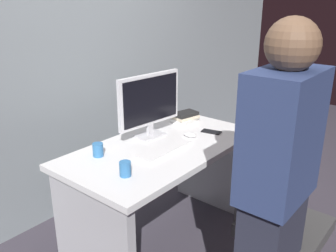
{
  "coord_description": "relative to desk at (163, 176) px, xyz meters",
  "views": [
    {
      "loc": [
        -1.73,
        -1.47,
        1.71
      ],
      "look_at": [
        0.0,
        -0.05,
        0.9
      ],
      "focal_mm": 38.64,
      "sensor_mm": 36.0,
      "label": 1
    }
  ],
  "objects": [
    {
      "name": "ground_plane",
      "position": [
        0.0,
        0.0,
        -0.52
      ],
      "size": [
        9.0,
        9.0,
        0.0
      ],
      "primitive_type": "plane",
      "color": "#3D3842"
    },
    {
      "name": "cell_phone",
      "position": [
        0.42,
        -0.12,
        0.24
      ],
      "size": [
        0.1,
        0.16,
        0.01
      ],
      "primitive_type": "cube",
      "rotation": [
        0.0,
        0.0,
        0.21
      ],
      "color": "black",
      "rests_on": "desk"
    },
    {
      "name": "keyboard",
      "position": [
        -0.07,
        -0.08,
        0.25
      ],
      "size": [
        0.43,
        0.13,
        0.02
      ],
      "primitive_type": "cube",
      "rotation": [
        0.0,
        0.0,
        0.01
      ],
      "color": "white",
      "rests_on": "desk"
    },
    {
      "name": "cup_by_monitor",
      "position": [
        -0.39,
        0.2,
        0.28
      ],
      "size": [
        0.07,
        0.07,
        0.09
      ],
      "primitive_type": "cylinder",
      "color": "#3372B2",
      "rests_on": "desk"
    },
    {
      "name": "person_at_desk",
      "position": [
        -0.31,
        -0.93,
        0.32
      ],
      "size": [
        0.4,
        0.24,
        1.64
      ],
      "color": "#262838",
      "rests_on": "ground"
    },
    {
      "name": "mouse",
      "position": [
        0.24,
        -0.05,
        0.25
      ],
      "size": [
        0.06,
        0.1,
        0.03
      ],
      "primitive_type": "ellipsoid",
      "color": "white",
      "rests_on": "desk"
    },
    {
      "name": "cup_near_keyboard",
      "position": [
        -0.47,
        -0.13,
        0.28
      ],
      "size": [
        0.07,
        0.07,
        0.09
      ],
      "primitive_type": "cylinder",
      "color": "#3372B2",
      "rests_on": "desk"
    },
    {
      "name": "book_stack",
      "position": [
        0.5,
        0.18,
        0.27
      ],
      "size": [
        0.22,
        0.19,
        0.08
      ],
      "color": "white",
      "rests_on": "desk"
    },
    {
      "name": "desk",
      "position": [
        0.0,
        0.0,
        0.0
      ],
      "size": [
        1.4,
        0.75,
        0.75
      ],
      "color": "white",
      "rests_on": "ground"
    },
    {
      "name": "monitor",
      "position": [
        0.07,
        0.17,
        0.49
      ],
      "size": [
        0.54,
        0.16,
        0.46
      ],
      "color": "silver",
      "rests_on": "desk"
    },
    {
      "name": "wall_back",
      "position": [
        0.0,
        0.92,
        0.98
      ],
      "size": [
        6.4,
        0.1,
        3.0
      ],
      "primitive_type": "cube",
      "color": "gray",
      "rests_on": "ground"
    },
    {
      "name": "office_chair",
      "position": [
        0.05,
        -0.81,
        -0.09
      ],
      "size": [
        0.52,
        0.52,
        0.94
      ],
      "color": "black",
      "rests_on": "ground"
    }
  ]
}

